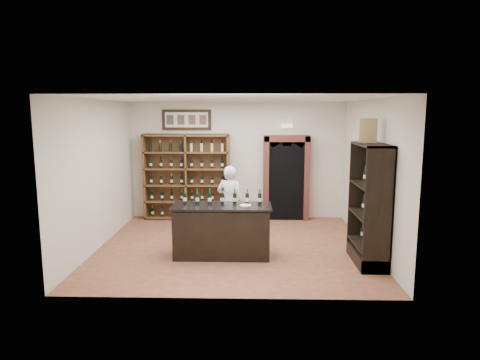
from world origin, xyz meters
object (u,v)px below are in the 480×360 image
Objects in this scene: side_cabinet at (370,223)px; shopkeeper at (230,202)px; wine_shelf at (187,177)px; tasting_counter at (222,231)px; wine_crate at (368,131)px; counter_bottle_0 at (185,198)px.

shopkeeper is at bearing 149.71° from side_cabinet.
side_cabinet is (3.82, -3.23, -0.35)m from wine_shelf.
wine_shelf is 3.19m from tasting_counter.
wine_shelf and side_cabinet have the same top height.
side_cabinet is 3.05m from shopkeeper.
wine_shelf is at bearing 139.79° from side_cabinet.
side_cabinet is at bearing -6.28° from tasting_counter.
tasting_counter is at bearing -69.44° from wine_shelf.
tasting_counter is 0.85× the size of side_cabinet.
wine_crate reaches higher than tasting_counter.
counter_bottle_0 is 3.49m from side_cabinet.
counter_bottle_0 is (0.38, -2.81, 0.01)m from wine_shelf.
shopkeeper is (-2.63, 1.54, 0.05)m from side_cabinet.
tasting_counter is 4.30× the size of wine_crate.
wine_shelf reaches higher than counter_bottle_0.
wine_shelf is 1.37× the size of shopkeeper.
counter_bottle_0 is 0.14× the size of side_cabinet.
wine_shelf is 1.00× the size of side_cabinet.
counter_bottle_0 is 3.64m from wine_crate.
counter_bottle_0 reaches higher than tasting_counter.
wine_crate reaches higher than counter_bottle_0.
tasting_counter is (1.10, -2.93, -0.61)m from wine_shelf.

